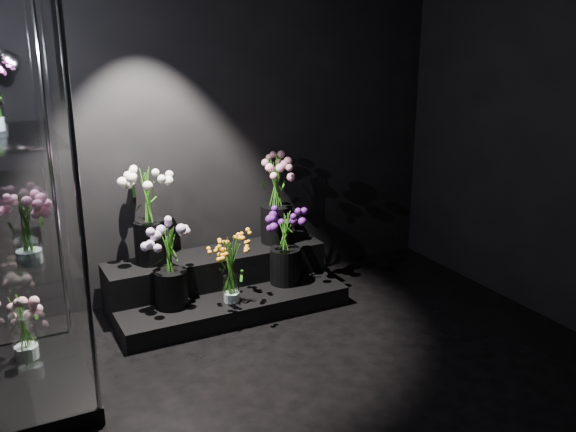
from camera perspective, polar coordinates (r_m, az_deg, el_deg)
floor at (r=4.06m, az=5.07°, el=-16.10°), size 4.00×4.00×0.00m
wall_back at (r=5.25m, az=-6.28°, el=8.13°), size 4.00×0.00×4.00m
display_riser at (r=5.22m, az=-5.89°, el=-6.06°), size 1.80×0.80×0.40m
display_case at (r=3.95m, az=-23.42°, el=0.36°), size 0.64×1.07×2.34m
bouquet_orange_bells at (r=4.84m, az=-5.11°, el=-4.65°), size 0.35×0.35×0.53m
bouquet_lilac at (r=4.81m, az=-10.47°, el=-3.99°), size 0.39×0.39×0.61m
bouquet_purple at (r=5.15m, az=-0.26°, el=-2.52°), size 0.34×0.34×0.60m
bouquet_cream_roses at (r=4.98m, az=-12.30°, el=0.54°), size 0.40×0.40×0.74m
bouquet_pink_roses at (r=5.33m, az=-1.05°, el=1.94°), size 0.41×0.41×0.75m
bouquet_case_pink at (r=3.79m, az=-22.28°, el=-0.92°), size 0.40×0.40×0.40m
bouquet_case_base_pink at (r=4.48m, az=-22.48°, el=-8.95°), size 0.33×0.33×0.45m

